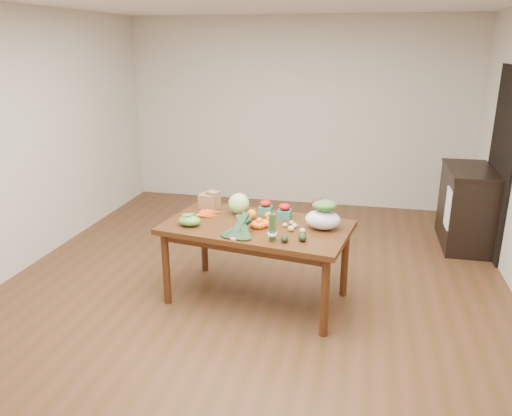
% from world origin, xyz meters
% --- Properties ---
extents(floor, '(6.00, 6.00, 0.00)m').
position_xyz_m(floor, '(0.00, 0.00, 0.00)').
color(floor, '#57311D').
rests_on(floor, ground).
extents(room_walls, '(5.02, 6.02, 2.70)m').
position_xyz_m(room_walls, '(0.00, 0.00, 1.35)').
color(room_walls, beige).
rests_on(room_walls, floor).
extents(dining_table, '(1.78, 1.17, 0.75)m').
position_xyz_m(dining_table, '(0.09, -0.13, 0.38)').
color(dining_table, '#411F0F').
rests_on(dining_table, floor).
extents(doorway_dark, '(0.02, 1.00, 2.10)m').
position_xyz_m(doorway_dark, '(2.48, 1.60, 1.05)').
color(doorway_dark, black).
rests_on(doorway_dark, floor).
extents(cabinet, '(0.52, 1.02, 0.94)m').
position_xyz_m(cabinet, '(2.22, 1.75, 0.47)').
color(cabinet, black).
rests_on(cabinet, floor).
extents(dish_towel, '(0.02, 0.28, 0.45)m').
position_xyz_m(dish_towel, '(1.96, 1.40, 0.55)').
color(dish_towel, white).
rests_on(dish_towel, cabinet).
extents(paper_bag, '(0.27, 0.23, 0.17)m').
position_xyz_m(paper_bag, '(-0.48, 0.25, 0.83)').
color(paper_bag, brown).
rests_on(paper_bag, dining_table).
extents(cabbage, '(0.20, 0.20, 0.20)m').
position_xyz_m(cabbage, '(-0.15, 0.14, 0.85)').
color(cabbage, '#B9DB7E').
rests_on(cabbage, dining_table).
extents(strawberry_basket_a, '(0.14, 0.14, 0.11)m').
position_xyz_m(strawberry_basket_a, '(0.11, 0.19, 0.80)').
color(strawberry_basket_a, red).
rests_on(strawberry_basket_a, dining_table).
extents(strawberry_basket_b, '(0.14, 0.14, 0.11)m').
position_xyz_m(strawberry_basket_b, '(0.30, 0.12, 0.81)').
color(strawberry_basket_b, red).
rests_on(strawberry_basket_b, dining_table).
extents(orange_a, '(0.09, 0.09, 0.09)m').
position_xyz_m(orange_a, '(0.01, 0.02, 0.80)').
color(orange_a, orange).
rests_on(orange_a, dining_table).
extents(orange_b, '(0.07, 0.07, 0.07)m').
position_xyz_m(orange_b, '(0.16, 0.05, 0.79)').
color(orange_b, orange).
rests_on(orange_b, dining_table).
extents(orange_c, '(0.09, 0.09, 0.09)m').
position_xyz_m(orange_c, '(0.21, -0.10, 0.79)').
color(orange_c, '#DF550D').
rests_on(orange_c, dining_table).
extents(mandarin_cluster, '(0.21, 0.21, 0.10)m').
position_xyz_m(mandarin_cluster, '(0.13, -0.19, 0.80)').
color(mandarin_cluster, orange).
rests_on(mandarin_cluster, dining_table).
extents(carrots, '(0.25, 0.25, 0.03)m').
position_xyz_m(carrots, '(-0.41, 0.04, 0.76)').
color(carrots, '#FC5C15').
rests_on(carrots, dining_table).
extents(snap_pea_bag, '(0.21, 0.16, 0.09)m').
position_xyz_m(snap_pea_bag, '(-0.50, -0.28, 0.80)').
color(snap_pea_bag, '#5A9231').
rests_on(snap_pea_bag, dining_table).
extents(kale_bunch, '(0.38, 0.45, 0.16)m').
position_xyz_m(kale_bunch, '(-0.00, -0.44, 0.83)').
color(kale_bunch, black).
rests_on(kale_bunch, dining_table).
extents(asparagus_bundle, '(0.10, 0.13, 0.26)m').
position_xyz_m(asparagus_bundle, '(0.30, -0.49, 0.88)').
color(asparagus_bundle, '#48873E').
rests_on(asparagus_bundle, dining_table).
extents(potato_a, '(0.05, 0.04, 0.04)m').
position_xyz_m(potato_a, '(0.35, -0.13, 0.77)').
color(potato_a, '#D3B57A').
rests_on(potato_a, dining_table).
extents(potato_b, '(0.06, 0.05, 0.05)m').
position_xyz_m(potato_b, '(0.42, -0.23, 0.77)').
color(potato_b, tan).
rests_on(potato_b, dining_table).
extents(potato_c, '(0.05, 0.05, 0.04)m').
position_xyz_m(potato_c, '(0.44, -0.14, 0.77)').
color(potato_c, '#D1B878').
rests_on(potato_c, dining_table).
extents(potato_d, '(0.05, 0.04, 0.04)m').
position_xyz_m(potato_d, '(0.40, -0.06, 0.77)').
color(potato_d, tan).
rests_on(potato_d, dining_table).
extents(potato_e, '(0.05, 0.05, 0.05)m').
position_xyz_m(potato_e, '(0.52, -0.25, 0.77)').
color(potato_e, tan).
rests_on(potato_e, dining_table).
extents(avocado_a, '(0.09, 0.11, 0.06)m').
position_xyz_m(avocado_a, '(0.40, -0.48, 0.78)').
color(avocado_a, black).
rests_on(avocado_a, dining_table).
extents(avocado_b, '(0.10, 0.12, 0.07)m').
position_xyz_m(avocado_b, '(0.54, -0.42, 0.78)').
color(avocado_b, black).
rests_on(avocado_b, dining_table).
extents(salad_bag, '(0.35, 0.28, 0.24)m').
position_xyz_m(salad_bag, '(0.68, -0.10, 0.87)').
color(salad_bag, white).
rests_on(salad_bag, dining_table).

